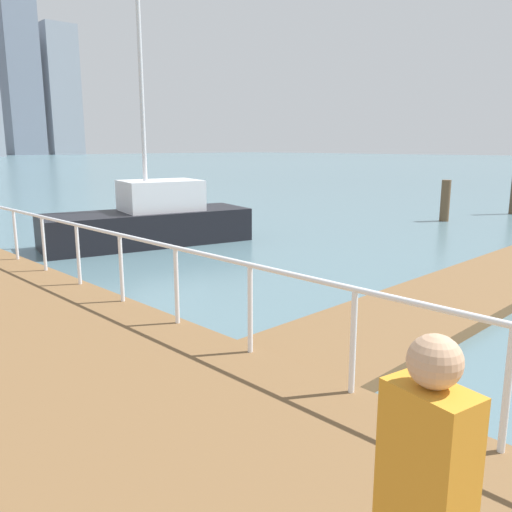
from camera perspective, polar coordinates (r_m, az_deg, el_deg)
ground_plane at (r=16.41m, az=-17.85°, el=1.60°), size 300.00×300.00×0.00m
floating_dock at (r=12.10m, az=25.05°, el=-2.05°), size 14.87×2.00×0.18m
boardwalk_railing at (r=5.53m, az=4.53°, el=-4.48°), size 0.06×24.51×1.08m
dock_piling_0 at (r=20.85m, az=19.89°, el=5.69°), size 0.34×0.34×1.53m
moored_boat_2 at (r=15.32m, az=-11.44°, el=3.90°), size 6.09×3.27×8.80m
skyline_tower_5 at (r=177.98m, az=-24.74°, el=19.51°), size 10.47×11.55×58.82m
skyline_tower_6 at (r=182.28m, az=-20.55°, el=16.48°), size 10.32×10.26×39.00m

